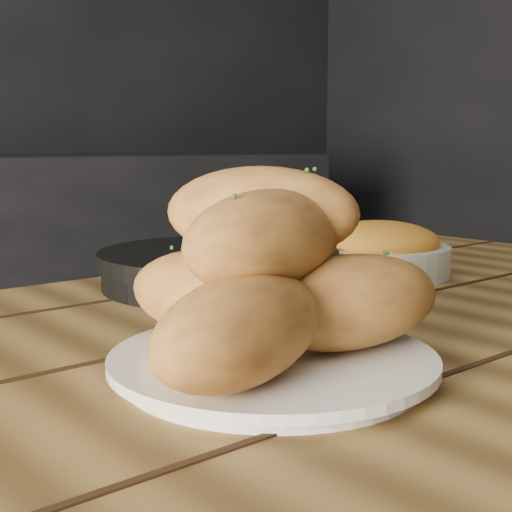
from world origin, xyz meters
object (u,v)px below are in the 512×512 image
at_px(plate, 273,364).
at_px(table, 349,457).
at_px(skillet, 220,267).
at_px(bread_rolls, 269,275).
at_px(bowl, 379,251).

bearing_deg(plate, table, 9.00).
bearing_deg(skillet, bread_rolls, -121.04).
bearing_deg(table, plate, -171.00).
relative_size(table, bowl, 7.44).
distance_m(plate, bread_rolls, 0.07).
relative_size(bread_rolls, bowl, 1.56).
bearing_deg(bowl, table, -143.28).
height_order(table, skillet, skillet).
relative_size(plate, bread_rolls, 0.84).
xyz_separation_m(table, bread_rolls, (-0.11, -0.01, 0.18)).
xyz_separation_m(plate, skillet, (0.18, 0.31, 0.01)).
xyz_separation_m(table, skillet, (0.08, 0.29, 0.13)).
height_order(bread_rolls, skillet, bread_rolls).
bearing_deg(bowl, bread_rolls, -149.99).
height_order(skillet, bowl, bowl).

